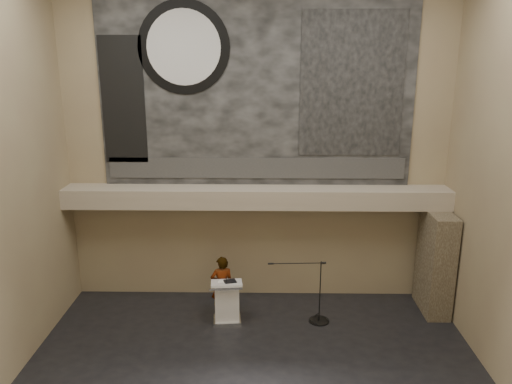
{
  "coord_description": "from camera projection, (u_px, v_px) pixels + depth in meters",
  "views": [
    {
      "loc": [
        0.2,
        -8.86,
        6.58
      ],
      "look_at": [
        0.0,
        3.2,
        3.2
      ],
      "focal_mm": 35.0,
      "sensor_mm": 36.0,
      "label": 1
    }
  ],
  "objects": [
    {
      "name": "banner",
      "position": [
        257.0,
        89.0,
        12.59
      ],
      "size": [
        8.0,
        0.05,
        5.0
      ],
      "primitive_type": "cube",
      "color": "black",
      "rests_on": "wall_back"
    },
    {
      "name": "banner_brick_print",
      "position": [
        123.0,
        101.0,
        12.69
      ],
      "size": [
        1.1,
        0.02,
        3.2
      ],
      "primitive_type": "cube",
      "color": "black",
      "rests_on": "banner"
    },
    {
      "name": "banner_clock_face",
      "position": [
        184.0,
        47.0,
        12.29
      ],
      "size": [
        1.84,
        0.02,
        1.84
      ],
      "primitive_type": "cylinder",
      "rotation": [
        1.57,
        0.0,
        0.0
      ],
      "color": "silver",
      "rests_on": "banner"
    },
    {
      "name": "papers",
      "position": [
        222.0,
        282.0,
        12.33
      ],
      "size": [
        0.21,
        0.28,
        0.0
      ],
      "primitive_type": "cube",
      "rotation": [
        0.0,
        0.0,
        -0.05
      ],
      "color": "white",
      "rests_on": "lectern"
    },
    {
      "name": "banner_building_print",
      "position": [
        352.0,
        85.0,
        12.49
      ],
      "size": [
        2.6,
        0.02,
        3.6
      ],
      "primitive_type": "cube",
      "color": "black",
      "rests_on": "banner"
    },
    {
      "name": "sprinkler_right",
      "position": [
        329.0,
        208.0,
        12.98
      ],
      "size": [
        0.04,
        0.04,
        0.06
      ],
      "primitive_type": "cylinder",
      "color": "#B2893D",
      "rests_on": "soffit"
    },
    {
      "name": "sprinkler_left",
      "position": [
        195.0,
        208.0,
        13.03
      ],
      "size": [
        0.04,
        0.04,
        0.06
      ],
      "primitive_type": "cylinder",
      "color": "#B2893D",
      "rests_on": "soffit"
    },
    {
      "name": "speaker_person",
      "position": [
        222.0,
        286.0,
        12.77
      ],
      "size": [
        0.66,
        0.5,
        1.62
      ],
      "primitive_type": "imported",
      "rotation": [
        0.0,
        0.0,
        3.34
      ],
      "color": "silver",
      "rests_on": "floor"
    },
    {
      "name": "banner_clock_rim",
      "position": [
        184.0,
        47.0,
        12.31
      ],
      "size": [
        2.3,
        0.02,
        2.3
      ],
      "primitive_type": "cylinder",
      "rotation": [
        1.57,
        0.0,
        0.0
      ],
      "color": "black",
      "rests_on": "banner"
    },
    {
      "name": "binder",
      "position": [
        230.0,
        282.0,
        12.33
      ],
      "size": [
        0.35,
        0.32,
        0.04
      ],
      "primitive_type": "cube",
      "rotation": [
        0.0,
        0.0,
        0.34
      ],
      "color": "black",
      "rests_on": "lectern"
    },
    {
      "name": "banner_text_strip",
      "position": [
        256.0,
        168.0,
        13.11
      ],
      "size": [
        7.76,
        0.02,
        0.55
      ],
      "primitive_type": "cube",
      "color": "#2C2C2C",
      "rests_on": "banner"
    },
    {
      "name": "stone_pier",
      "position": [
        435.0,
        262.0,
        12.9
      ],
      "size": [
        0.6,
        1.4,
        2.7
      ],
      "primitive_type": "cube",
      "color": "#44392A",
      "rests_on": "floor"
    },
    {
      "name": "floor",
      "position": [
        253.0,
        382.0,
        10.31
      ],
      "size": [
        10.0,
        10.0,
        0.0
      ],
      "primitive_type": "plane",
      "color": "black",
      "rests_on": "ground"
    },
    {
      "name": "wall_back",
      "position": [
        257.0,
        145.0,
        13.01
      ],
      "size": [
        10.0,
        0.02,
        8.5
      ],
      "primitive_type": "cube",
      "color": "#857054",
      "rests_on": "floor"
    },
    {
      "name": "wall_front",
      "position": [
        245.0,
        279.0,
        5.31
      ],
      "size": [
        10.0,
        0.02,
        8.5
      ],
      "primitive_type": "cube",
      "color": "#857054",
      "rests_on": "floor"
    },
    {
      "name": "mic_stand",
      "position": [
        317.0,
        312.0,
        12.6
      ],
      "size": [
        1.57,
        0.52,
        1.64
      ],
      "rotation": [
        0.0,
        0.0,
        0.05
      ],
      "color": "black",
      "rests_on": "floor"
    },
    {
      "name": "lectern",
      "position": [
        227.0,
        302.0,
        12.51
      ],
      "size": [
        0.82,
        0.62,
        1.14
      ],
      "rotation": [
        0.0,
        0.0,
        0.1
      ],
      "color": "silver",
      "rests_on": "floor"
    },
    {
      "name": "soffit",
      "position": [
        256.0,
        197.0,
        12.98
      ],
      "size": [
        10.0,
        0.8,
        0.5
      ],
      "primitive_type": "cube",
      "color": "gray",
      "rests_on": "wall_back"
    }
  ]
}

